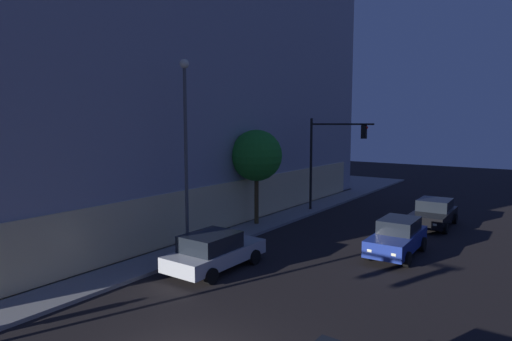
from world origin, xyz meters
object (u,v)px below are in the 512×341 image
object	(u,v)px
modern_building	(111,67)
sidewalk_tree	(256,156)
street_lamp_sidewalk	(186,134)
traffic_light_far_corner	(329,149)
car_black	(433,213)
car_blue	(397,237)
car_silver	(214,251)

from	to	relation	value
modern_building	sidewalk_tree	world-z (taller)	modern_building
street_lamp_sidewalk	sidewalk_tree	xyz separation A→B (m)	(6.53, 0.51, -1.42)
traffic_light_far_corner	car_black	bearing A→B (deg)	-87.80
modern_building	street_lamp_sidewalk	distance (m)	15.67
modern_building	traffic_light_far_corner	distance (m)	17.48
car_blue	car_silver	bearing A→B (deg)	138.81
modern_building	car_blue	size ratio (longest dim) A/B	7.37
modern_building	street_lamp_sidewalk	bearing A→B (deg)	-114.00
street_lamp_sidewalk	car_black	xyz separation A→B (m)	(12.76, -8.38, -4.94)
street_lamp_sidewalk	car_blue	world-z (taller)	street_lamp_sidewalk
sidewalk_tree	car_blue	size ratio (longest dim) A/B	1.23
car_black	traffic_light_far_corner	bearing A→B (deg)	92.20
sidewalk_tree	car_blue	distance (m)	9.56
car_silver	car_blue	distance (m)	8.78
street_lamp_sidewalk	sidewalk_tree	distance (m)	6.70
traffic_light_far_corner	car_blue	xyz separation A→B (m)	(-6.91, -6.89, -3.61)
car_silver	street_lamp_sidewalk	bearing A→B (deg)	68.33
modern_building	car_black	distance (m)	24.97
modern_building	traffic_light_far_corner	size ratio (longest dim) A/B	5.31
car_black	modern_building	bearing A→B (deg)	106.90
modern_building	traffic_light_far_corner	bearing A→B (deg)	-66.96
car_silver	modern_building	bearing A→B (deg)	66.37
sidewalk_tree	car_black	size ratio (longest dim) A/B	1.19
traffic_light_far_corner	car_blue	size ratio (longest dim) A/B	1.39
sidewalk_tree	car_blue	xyz separation A→B (m)	(-0.94, -8.87, -3.45)
sidewalk_tree	street_lamp_sidewalk	bearing A→B (deg)	-175.55
traffic_light_far_corner	car_silver	world-z (taller)	traffic_light_far_corner
traffic_light_far_corner	car_blue	bearing A→B (deg)	-135.06
street_lamp_sidewalk	sidewalk_tree	bearing A→B (deg)	4.45
traffic_light_far_corner	car_silver	size ratio (longest dim) A/B	1.35
street_lamp_sidewalk	car_blue	distance (m)	11.17
traffic_light_far_corner	street_lamp_sidewalk	distance (m)	12.64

